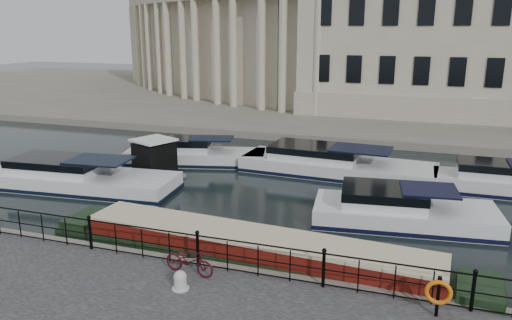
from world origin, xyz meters
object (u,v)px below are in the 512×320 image
(narrowboat, at_px, (254,256))
(harbour_hut, at_px, (155,160))
(life_ring_post, at_px, (439,293))
(bicycle, at_px, (189,261))
(mooring_bollard, at_px, (180,281))

(narrowboat, relative_size, harbour_hut, 4.77)
(life_ring_post, bearing_deg, bicycle, 179.30)
(bicycle, height_order, narrowboat, bicycle)
(harbour_hut, bearing_deg, bicycle, -32.27)
(life_ring_post, relative_size, harbour_hut, 0.35)
(bicycle, bearing_deg, mooring_bollard, -162.94)
(bicycle, bearing_deg, harbour_hut, 42.15)
(mooring_bollard, relative_size, life_ring_post, 0.50)
(bicycle, xyz_separation_m, life_ring_post, (7.15, -0.09, 0.26))
(bicycle, distance_m, narrowboat, 2.59)
(bicycle, distance_m, mooring_bollard, 0.95)
(life_ring_post, distance_m, narrowboat, 6.27)
(harbour_hut, bearing_deg, mooring_bollard, -33.96)
(mooring_bollard, bearing_deg, harbour_hut, 122.87)
(life_ring_post, xyz_separation_m, narrowboat, (-5.80, 2.21, -0.89))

